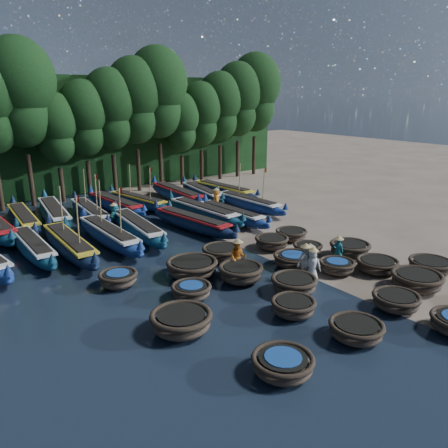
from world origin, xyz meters
TOP-DOWN VIEW (x-y plane):
  - ground at (0.00, 0.00)m, footprint 120.00×120.00m
  - foliage_wall at (0.00, 23.50)m, footprint 40.00×3.00m
  - coracle_5 at (-6.50, -7.35)m, footprint 2.49×2.49m
  - coracle_6 at (-2.93, -7.49)m, footprint 2.35×2.35m
  - coracle_7 at (0.28, -7.09)m, footprint 1.96×1.96m
  - coracle_8 at (2.73, -6.59)m, footprint 2.49×2.49m
  - coracle_9 at (5.09, -5.98)m, footprint 2.13×2.13m
  - coracle_10 at (-7.69, -3.24)m, footprint 2.36×2.36m
  - coracle_11 at (-3.44, -4.87)m, footprint 1.96×1.96m
  - coracle_12 at (-1.93, -3.46)m, footprint 2.08×2.08m
  - coracle_13 at (1.40, -3.17)m, footprint 2.13×2.13m
  - coracle_14 at (3.10, -4.32)m, footprint 2.12×2.12m
  - coracle_15 at (-5.87, -1.14)m, footprint 1.97×1.97m
  - coracle_16 at (-3.05, -1.08)m, footprint 2.29×2.29m
  - coracle_17 at (0.30, -1.28)m, footprint 2.45×2.45m
  - coracle_18 at (2.18, -0.55)m, footprint 1.64×1.64m
  - coracle_19 at (3.75, -2.17)m, footprint 2.41×2.41m
  - coracle_20 at (-7.85, 1.94)m, footprint 1.95×1.95m
  - coracle_21 at (-4.51, 0.85)m, footprint 2.72×2.72m
  - coracle_22 at (-2.14, 1.62)m, footprint 2.48×2.48m
  - coracle_23 at (1.27, 1.36)m, footprint 2.36×2.36m
  - coracle_24 at (3.26, 1.75)m, footprint 2.32×2.32m
  - long_boat_1 at (-9.86, 8.48)m, footprint 1.48×7.82m
  - long_boat_2 at (-8.20, 7.47)m, footprint 1.74×8.56m
  - long_boat_3 at (-5.79, 7.74)m, footprint 1.53×8.62m
  - long_boat_4 at (-3.79, 8.10)m, footprint 2.33×8.54m
  - long_boat_5 at (-0.42, 7.00)m, footprint 2.45×8.24m
  - long_boat_6 at (1.56, 8.59)m, footprint 1.95×8.56m
  - long_boat_7 at (2.83, 7.12)m, footprint 1.66×7.84m
  - long_boat_8 at (5.83, 8.74)m, footprint 1.67×8.03m
  - long_boat_10 at (-8.90, 14.39)m, footprint 2.02×8.33m
  - long_boat_11 at (-6.86, 14.53)m, footprint 2.74×8.89m
  - long_boat_12 at (-4.74, 13.45)m, footprint 2.02×8.08m
  - long_boat_13 at (-2.40, 14.44)m, footprint 2.18×8.33m
  - long_boat_14 at (-0.50, 14.42)m, footprint 2.60×7.63m
  - long_boat_15 at (2.96, 14.31)m, footprint 1.98×8.97m
  - long_boat_16 at (5.10, 13.91)m, footprint 2.57×7.75m
  - long_boat_17 at (6.94, 13.27)m, footprint 2.09×8.48m
  - fisherman_0 at (-0.35, -3.10)m, footprint 0.87×0.95m
  - fisherman_1 at (2.26, -2.51)m, footprint 0.57×0.65m
  - fisherman_2 at (-2.58, -0.29)m, footprint 1.06×1.07m
  - fisherman_3 at (-0.11, -2.68)m, footprint 1.23×1.04m
  - fisherman_4 at (-0.58, -2.83)m, footprint 1.08×0.52m
  - fisherman_5 at (-4.16, 10.63)m, footprint 1.40×1.39m
  - fisherman_6 at (3.70, 9.97)m, footprint 0.88×0.99m
  - tree_4 at (-6.80, 20.00)m, footprint 5.34×5.34m
  - tree_5 at (-4.50, 20.00)m, footprint 3.68×3.68m
  - tree_6 at (-2.20, 20.00)m, footprint 4.09×4.09m
  - tree_7 at (0.10, 20.00)m, footprint 4.51×4.51m
  - tree_8 at (2.40, 20.00)m, footprint 4.92×4.92m
  - tree_9 at (4.70, 20.00)m, footprint 5.34×5.34m
  - tree_10 at (7.00, 20.00)m, footprint 3.68×3.68m
  - tree_11 at (9.30, 20.00)m, footprint 4.09×4.09m
  - tree_12 at (11.60, 20.00)m, footprint 4.51×4.51m
  - tree_13 at (13.90, 20.00)m, footprint 4.92×4.92m
  - tree_14 at (16.20, 20.00)m, footprint 5.34×5.34m

SIDE VIEW (x-z plane):
  - ground at x=0.00m, z-range 0.00..0.00m
  - coracle_18 at x=2.18m, z-range 0.05..0.69m
  - coracle_13 at x=1.40m, z-range 0.05..0.71m
  - coracle_24 at x=3.26m, z-range 0.05..0.72m
  - coracle_5 at x=-6.50m, z-range 0.05..0.72m
  - coracle_15 at x=-5.87m, z-range 0.05..0.72m
  - coracle_6 at x=-2.93m, z-range 0.05..0.73m
  - coracle_14 at x=3.10m, z-range 0.05..0.73m
  - coracle_11 at x=-3.44m, z-range 0.05..0.74m
  - coracle_17 at x=0.30m, z-range 0.05..0.74m
  - coracle_7 at x=0.28m, z-range 0.05..0.74m
  - coracle_9 at x=5.09m, z-range 0.05..0.75m
  - coracle_23 at x=1.27m, z-range 0.05..0.77m
  - coracle_20 at x=-7.85m, z-range 0.06..0.76m
  - coracle_12 at x=-1.93m, z-range 0.06..0.83m
  - coracle_22 at x=-2.14m, z-range 0.06..0.86m
  - coracle_8 at x=2.73m, z-range 0.06..0.87m
  - coracle_19 at x=3.75m, z-range 0.06..0.88m
  - coracle_10 at x=-7.69m, z-range 0.06..0.88m
  - coracle_16 at x=-3.05m, z-range 0.06..0.89m
  - coracle_21 at x=-4.51m, z-range 0.06..0.90m
  - long_boat_14 at x=-0.50m, z-range -1.12..2.16m
  - long_boat_1 at x=-9.86m, z-range -0.16..1.21m
  - long_boat_7 at x=2.83m, z-range -0.16..1.22m
  - long_boat_16 at x=5.10m, z-range -0.16..1.22m
  - long_boat_8 at x=5.83m, z-range -1.16..2.25m
  - long_boat_12 at x=-4.74m, z-range -1.17..2.27m
  - long_boat_5 at x=-0.42m, z-range -0.17..1.29m
  - long_boat_10 at x=-8.90m, z-range -0.18..1.29m
  - long_boat_13 at x=-2.40m, z-range -0.18..1.30m
  - long_boat_17 at x=6.94m, z-range -0.18..1.32m
  - long_boat_6 at x=1.56m, z-range -0.18..1.33m
  - long_boat_4 at x=-3.79m, z-range -0.18..1.33m
  - long_boat_2 at x=-8.20m, z-range -1.24..2.40m
  - long_boat_3 at x=-5.79m, z-range -1.25..2.41m
  - long_boat_11 at x=-6.86m, z-range -0.19..1.39m
  - long_boat_15 at x=2.96m, z-range -0.19..1.39m
  - fisherman_5 at x=-4.16m, z-range -0.06..1.75m
  - fisherman_3 at x=-0.11m, z-range -0.06..1.79m
  - fisherman_1 at x=2.26m, z-range 0.02..1.73m
  - fisherman_0 at x=-0.35m, z-range -0.04..1.80m
  - fisherman_6 at x=3.70m, z-range -0.04..1.85m
  - fisherman_2 at x=-2.58m, z-range -0.05..1.89m
  - fisherman_4 at x=-0.58m, z-range -0.04..1.95m
  - foliage_wall at x=0.00m, z-range 0.00..10.00m
  - tree_5 at x=-4.50m, z-range 1.63..10.31m
  - tree_10 at x=7.00m, z-range 1.63..10.31m
  - tree_6 at x=-2.20m, z-range 1.82..11.47m
  - tree_11 at x=9.30m, z-range 1.82..11.47m
  - tree_7 at x=0.10m, z-range 2.01..12.64m
  - tree_12 at x=11.60m, z-range 2.01..12.64m
  - tree_8 at x=2.40m, z-range 2.19..13.80m
  - tree_13 at x=13.90m, z-range 2.19..13.80m
  - tree_4 at x=-6.80m, z-range 2.38..14.96m
  - tree_9 at x=4.70m, z-range 2.38..14.96m
  - tree_14 at x=16.20m, z-range 2.38..14.96m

